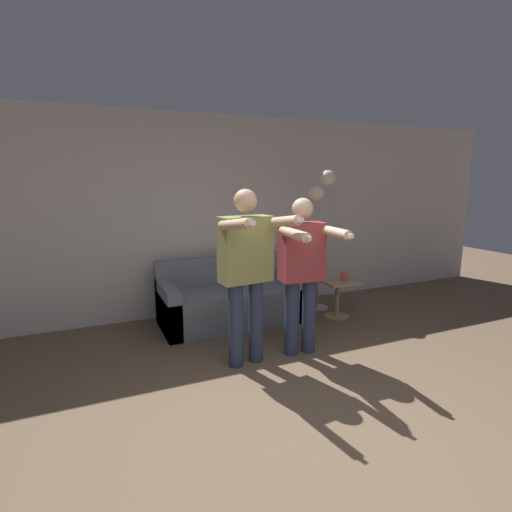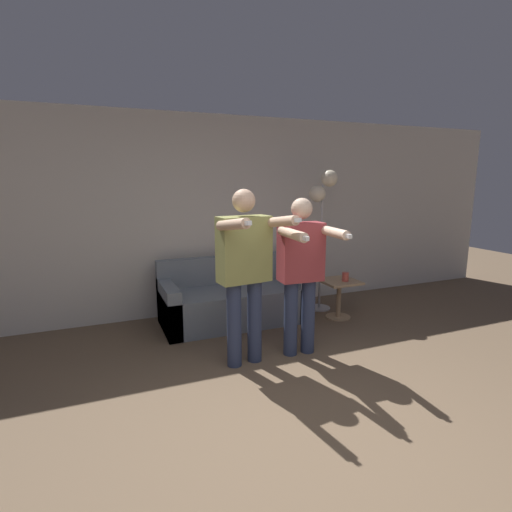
{
  "view_description": "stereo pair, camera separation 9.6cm",
  "coord_description": "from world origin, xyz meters",
  "px_view_note": "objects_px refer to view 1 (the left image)",
  "views": [
    {
      "loc": [
        -1.38,
        -1.87,
        1.79
      ],
      "look_at": [
        0.36,
        2.08,
        0.95
      ],
      "focal_mm": 28.0,
      "sensor_mm": 36.0,
      "label": 1
    },
    {
      "loc": [
        -1.29,
        -1.91,
        1.79
      ],
      "look_at": [
        0.36,
        2.08,
        0.95
      ],
      "focal_mm": 28.0,
      "sensor_mm": 36.0,
      "label": 2
    }
  ],
  "objects_px": {
    "cat": "(244,249)",
    "cup": "(344,276)",
    "couch": "(232,301)",
    "person_left": "(247,265)",
    "person_right": "(302,266)",
    "side_table": "(337,290)",
    "floor_lamp": "(321,200)"
  },
  "relations": [
    {
      "from": "person_left",
      "to": "side_table",
      "type": "height_order",
      "value": "person_left"
    },
    {
      "from": "person_left",
      "to": "cat",
      "type": "bearing_deg",
      "value": 62.38
    },
    {
      "from": "couch",
      "to": "side_table",
      "type": "xyz_separation_m",
      "value": [
        1.32,
        -0.4,
        0.09
      ]
    },
    {
      "from": "couch",
      "to": "floor_lamp",
      "type": "distance_m",
      "value": 1.78
    },
    {
      "from": "cat",
      "to": "cup",
      "type": "height_order",
      "value": "cat"
    },
    {
      "from": "cat",
      "to": "cup",
      "type": "distance_m",
      "value": 1.35
    },
    {
      "from": "cat",
      "to": "cup",
      "type": "bearing_deg",
      "value": -35.43
    },
    {
      "from": "cat",
      "to": "side_table",
      "type": "bearing_deg",
      "value": -34.12
    },
    {
      "from": "floor_lamp",
      "to": "person_right",
      "type": "bearing_deg",
      "value": -129.08
    },
    {
      "from": "person_right",
      "to": "side_table",
      "type": "bearing_deg",
      "value": 41.6
    },
    {
      "from": "person_left",
      "to": "cup",
      "type": "bearing_deg",
      "value": 16.81
    },
    {
      "from": "person_right",
      "to": "floor_lamp",
      "type": "xyz_separation_m",
      "value": [
        0.96,
        1.19,
        0.58
      ]
    },
    {
      "from": "couch",
      "to": "cup",
      "type": "bearing_deg",
      "value": -18.78
    },
    {
      "from": "cat",
      "to": "cup",
      "type": "xyz_separation_m",
      "value": [
        1.07,
        -0.76,
        -0.3
      ]
    },
    {
      "from": "couch",
      "to": "person_right",
      "type": "relative_size",
      "value": 1.11
    },
    {
      "from": "person_left",
      "to": "floor_lamp",
      "type": "xyz_separation_m",
      "value": [
        1.56,
        1.18,
        0.51
      ]
    },
    {
      "from": "side_table",
      "to": "cat",
      "type": "bearing_deg",
      "value": 145.88
    },
    {
      "from": "couch",
      "to": "cat",
      "type": "xyz_separation_m",
      "value": [
        0.29,
        0.3,
        0.59
      ]
    },
    {
      "from": "couch",
      "to": "cup",
      "type": "distance_m",
      "value": 1.46
    },
    {
      "from": "side_table",
      "to": "floor_lamp",
      "type": "bearing_deg",
      "value": 94.4
    },
    {
      "from": "person_right",
      "to": "cat",
      "type": "relative_size",
      "value": 3.27
    },
    {
      "from": "person_right",
      "to": "cat",
      "type": "distance_m",
      "value": 1.48
    },
    {
      "from": "cat",
      "to": "side_table",
      "type": "distance_m",
      "value": 1.34
    },
    {
      "from": "couch",
      "to": "person_left",
      "type": "xyz_separation_m",
      "value": [
        -0.28,
        -1.17,
        0.72
      ]
    },
    {
      "from": "person_right",
      "to": "cat",
      "type": "xyz_separation_m",
      "value": [
        -0.03,
        1.48,
        -0.06
      ]
    },
    {
      "from": "person_left",
      "to": "person_right",
      "type": "xyz_separation_m",
      "value": [
        0.6,
        -0.0,
        -0.07
      ]
    },
    {
      "from": "couch",
      "to": "cup",
      "type": "relative_size",
      "value": 15.52
    },
    {
      "from": "couch",
      "to": "cup",
      "type": "height_order",
      "value": "couch"
    },
    {
      "from": "person_left",
      "to": "person_right",
      "type": "bearing_deg",
      "value": -6.88
    },
    {
      "from": "couch",
      "to": "floor_lamp",
      "type": "bearing_deg",
      "value": 0.55
    },
    {
      "from": "couch",
      "to": "side_table",
      "type": "height_order",
      "value": "couch"
    },
    {
      "from": "person_right",
      "to": "cat",
      "type": "height_order",
      "value": "person_right"
    }
  ]
}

